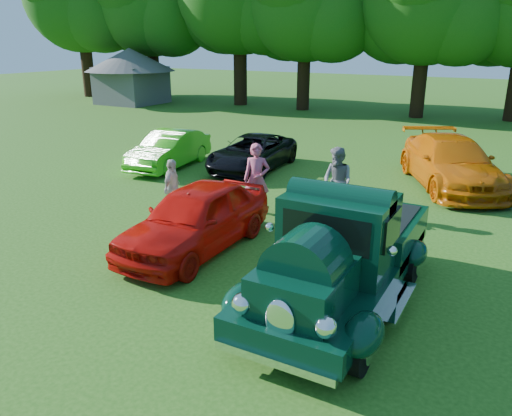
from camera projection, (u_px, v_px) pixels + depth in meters
The scene contains 10 objects.
ground at pixel (259, 296), 9.19m from camera, with size 120.00×120.00×0.00m, color #215112.
hero_pickup at pixel (342, 256), 8.70m from camera, with size 2.47×5.30×2.07m.
red_convertible at pixel (196, 218), 11.02m from camera, with size 1.74×4.34×1.48m, color red.
back_car_lime at pixel (169, 150), 18.22m from camera, with size 1.39×3.99×1.31m, color #3BCB1B.
back_car_black at pixel (252, 153), 17.95m from camera, with size 2.02×4.39×1.22m, color black.
back_car_orange at pixel (451, 163), 15.78m from camera, with size 2.18×5.36×1.56m, color #D36507.
spectator_pink at pixel (257, 179), 13.27m from camera, with size 0.69×0.46×1.90m, color #C24F70.
spectator_grey at pixel (337, 182), 13.15m from camera, with size 0.89×0.69×1.83m, color slate.
spectator_white at pixel (172, 188), 13.16m from camera, with size 0.90×0.37×1.53m, color beige.
gazebo at pixel (131, 70), 35.90m from camera, with size 6.40×6.40×3.90m.
Camera 1 is at (3.91, -7.19, 4.49)m, focal length 35.00 mm.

